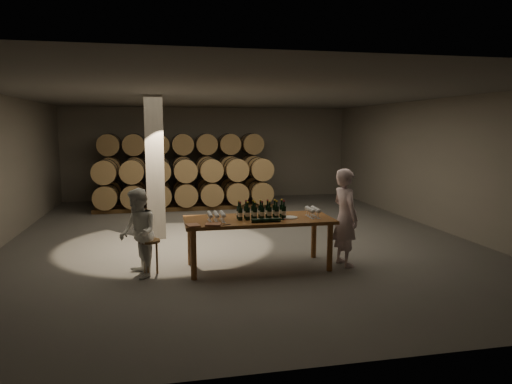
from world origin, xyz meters
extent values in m
plane|color=#575552|center=(0.00, 0.00, 0.00)|extent=(12.00, 12.00, 0.00)
plane|color=#605E59|center=(0.00, 0.00, 3.20)|extent=(12.00, 12.00, 0.00)
plane|color=slate|center=(0.00, 6.00, 1.60)|extent=(10.00, 0.00, 10.00)
plane|color=slate|center=(0.00, -6.00, 1.60)|extent=(10.00, 0.00, 10.00)
plane|color=slate|center=(5.00, 0.00, 1.60)|extent=(0.00, 12.00, 12.00)
cube|color=#69645B|center=(-1.80, 0.20, 1.60)|extent=(0.40, 0.40, 3.20)
cylinder|color=brown|center=(-1.18, -2.93, 0.42)|extent=(0.10, 0.10, 0.84)
cylinder|color=brown|center=(1.18, -2.93, 0.42)|extent=(0.10, 0.10, 0.84)
cylinder|color=brown|center=(-1.18, -2.07, 0.42)|extent=(0.10, 0.10, 0.84)
cylinder|color=brown|center=(1.18, -2.07, 0.42)|extent=(0.10, 0.10, 0.84)
cube|color=brown|center=(0.00, -2.50, 0.87)|extent=(2.60, 1.10, 0.06)
cube|color=brown|center=(-0.96, 4.90, 0.06)|extent=(5.48, 0.10, 0.12)
cube|color=brown|center=(-0.96, 5.50, 0.06)|extent=(5.48, 0.10, 0.12)
cylinder|color=#9E7547|center=(-3.30, 5.20, 0.47)|extent=(0.70, 0.95, 0.70)
cylinder|color=black|center=(-3.30, 4.94, 0.47)|extent=(0.73, 0.04, 0.73)
cylinder|color=black|center=(-3.30, 5.46, 0.47)|extent=(0.73, 0.04, 0.73)
cylinder|color=#9E7547|center=(-2.52, 5.20, 0.47)|extent=(0.70, 0.95, 0.70)
cylinder|color=black|center=(-2.52, 4.94, 0.47)|extent=(0.73, 0.04, 0.73)
cylinder|color=black|center=(-2.52, 5.46, 0.47)|extent=(0.73, 0.04, 0.73)
cylinder|color=#9E7547|center=(-1.74, 5.20, 0.47)|extent=(0.70, 0.95, 0.70)
cylinder|color=black|center=(-1.74, 4.94, 0.47)|extent=(0.73, 0.04, 0.73)
cylinder|color=black|center=(-1.74, 5.46, 0.47)|extent=(0.73, 0.04, 0.73)
cylinder|color=#9E7547|center=(-0.96, 5.20, 0.47)|extent=(0.70, 0.95, 0.70)
cylinder|color=black|center=(-0.96, 4.94, 0.47)|extent=(0.73, 0.04, 0.73)
cylinder|color=black|center=(-0.96, 5.46, 0.47)|extent=(0.73, 0.04, 0.73)
cylinder|color=#9E7547|center=(-0.18, 5.20, 0.47)|extent=(0.70, 0.95, 0.70)
cylinder|color=black|center=(-0.18, 4.94, 0.47)|extent=(0.73, 0.04, 0.73)
cylinder|color=black|center=(-0.18, 5.46, 0.47)|extent=(0.73, 0.04, 0.73)
cylinder|color=#9E7547|center=(0.60, 5.20, 0.47)|extent=(0.70, 0.95, 0.70)
cylinder|color=black|center=(0.60, 4.94, 0.47)|extent=(0.73, 0.04, 0.73)
cylinder|color=black|center=(0.60, 5.46, 0.47)|extent=(0.73, 0.04, 0.73)
cylinder|color=#9E7547|center=(1.38, 5.20, 0.47)|extent=(0.70, 0.95, 0.70)
cylinder|color=black|center=(1.38, 4.94, 0.47)|extent=(0.73, 0.04, 0.73)
cylinder|color=black|center=(1.38, 5.46, 0.47)|extent=(0.73, 0.04, 0.73)
cylinder|color=#9E7547|center=(-3.30, 5.20, 1.21)|extent=(0.70, 0.95, 0.70)
cylinder|color=black|center=(-3.30, 4.94, 1.21)|extent=(0.73, 0.04, 0.73)
cylinder|color=black|center=(-3.30, 5.46, 1.21)|extent=(0.73, 0.04, 0.73)
cylinder|color=#9E7547|center=(-2.52, 5.20, 1.21)|extent=(0.70, 0.95, 0.70)
cylinder|color=black|center=(-2.52, 4.94, 1.21)|extent=(0.73, 0.04, 0.73)
cylinder|color=black|center=(-2.52, 5.46, 1.21)|extent=(0.73, 0.04, 0.73)
cylinder|color=#9E7547|center=(-1.74, 5.20, 1.21)|extent=(0.70, 0.95, 0.70)
cylinder|color=black|center=(-1.74, 4.94, 1.21)|extent=(0.73, 0.04, 0.73)
cylinder|color=black|center=(-1.74, 5.46, 1.21)|extent=(0.73, 0.04, 0.73)
cylinder|color=#9E7547|center=(-0.96, 5.20, 1.21)|extent=(0.70, 0.95, 0.70)
cylinder|color=black|center=(-0.96, 4.94, 1.21)|extent=(0.73, 0.04, 0.73)
cylinder|color=black|center=(-0.96, 5.46, 1.21)|extent=(0.73, 0.04, 0.73)
cylinder|color=#9E7547|center=(-0.18, 5.20, 1.21)|extent=(0.70, 0.95, 0.70)
cylinder|color=black|center=(-0.18, 4.94, 1.21)|extent=(0.73, 0.04, 0.73)
cylinder|color=black|center=(-0.18, 5.46, 1.21)|extent=(0.73, 0.04, 0.73)
cylinder|color=#9E7547|center=(0.60, 5.20, 1.21)|extent=(0.70, 0.95, 0.70)
cylinder|color=black|center=(0.60, 4.94, 1.21)|extent=(0.73, 0.04, 0.73)
cylinder|color=black|center=(0.60, 5.46, 1.21)|extent=(0.73, 0.04, 0.73)
cylinder|color=#9E7547|center=(1.38, 5.20, 1.21)|extent=(0.70, 0.95, 0.70)
cylinder|color=black|center=(1.38, 4.94, 1.21)|extent=(0.73, 0.04, 0.73)
cylinder|color=black|center=(1.38, 5.46, 1.21)|extent=(0.73, 0.04, 0.73)
cylinder|color=#9E7547|center=(-3.30, 5.20, 1.95)|extent=(0.70, 0.95, 0.70)
cylinder|color=black|center=(-3.30, 4.94, 1.95)|extent=(0.73, 0.04, 0.73)
cylinder|color=black|center=(-3.30, 5.46, 1.95)|extent=(0.73, 0.04, 0.73)
cylinder|color=#9E7547|center=(-2.52, 5.20, 1.95)|extent=(0.70, 0.95, 0.70)
cylinder|color=black|center=(-2.52, 4.94, 1.95)|extent=(0.73, 0.04, 0.73)
cylinder|color=black|center=(-2.52, 5.46, 1.95)|extent=(0.73, 0.04, 0.73)
cylinder|color=#9E7547|center=(-1.74, 5.20, 1.95)|extent=(0.70, 0.95, 0.70)
cylinder|color=black|center=(-1.74, 4.94, 1.95)|extent=(0.73, 0.04, 0.73)
cylinder|color=black|center=(-1.74, 5.46, 1.95)|extent=(0.73, 0.04, 0.73)
cylinder|color=#9E7547|center=(-0.96, 5.20, 1.95)|extent=(0.70, 0.95, 0.70)
cylinder|color=black|center=(-0.96, 4.94, 1.95)|extent=(0.73, 0.04, 0.73)
cylinder|color=black|center=(-0.96, 5.46, 1.95)|extent=(0.73, 0.04, 0.73)
cylinder|color=#9E7547|center=(-0.18, 5.20, 1.95)|extent=(0.70, 0.95, 0.70)
cylinder|color=black|center=(-0.18, 4.94, 1.95)|extent=(0.73, 0.04, 0.73)
cylinder|color=black|center=(-0.18, 5.46, 1.95)|extent=(0.73, 0.04, 0.73)
cylinder|color=#9E7547|center=(0.60, 5.20, 1.95)|extent=(0.70, 0.95, 0.70)
cylinder|color=black|center=(0.60, 4.94, 1.95)|extent=(0.73, 0.04, 0.73)
cylinder|color=black|center=(0.60, 5.46, 1.95)|extent=(0.73, 0.04, 0.73)
cylinder|color=#9E7547|center=(1.38, 5.20, 1.95)|extent=(0.70, 0.95, 0.70)
cylinder|color=black|center=(1.38, 4.94, 1.95)|extent=(0.73, 0.04, 0.73)
cylinder|color=black|center=(1.38, 5.46, 1.95)|extent=(0.73, 0.04, 0.73)
cube|color=brown|center=(-0.96, 3.50, 0.06)|extent=(5.48, 0.10, 0.12)
cube|color=brown|center=(-0.96, 4.10, 0.06)|extent=(5.48, 0.10, 0.12)
cylinder|color=#9E7547|center=(-3.30, 3.80, 0.47)|extent=(0.70, 0.95, 0.70)
cylinder|color=black|center=(-3.30, 3.54, 0.47)|extent=(0.73, 0.04, 0.73)
cylinder|color=black|center=(-3.30, 4.06, 0.47)|extent=(0.73, 0.04, 0.73)
cylinder|color=#9E7547|center=(-2.52, 3.80, 0.47)|extent=(0.70, 0.95, 0.70)
cylinder|color=black|center=(-2.52, 3.54, 0.47)|extent=(0.73, 0.04, 0.73)
cylinder|color=black|center=(-2.52, 4.06, 0.47)|extent=(0.73, 0.04, 0.73)
cylinder|color=#9E7547|center=(-1.74, 3.80, 0.47)|extent=(0.70, 0.95, 0.70)
cylinder|color=black|center=(-1.74, 3.54, 0.47)|extent=(0.73, 0.04, 0.73)
cylinder|color=black|center=(-1.74, 4.06, 0.47)|extent=(0.73, 0.04, 0.73)
cylinder|color=#9E7547|center=(-0.96, 3.80, 0.47)|extent=(0.70, 0.95, 0.70)
cylinder|color=black|center=(-0.96, 3.54, 0.47)|extent=(0.73, 0.04, 0.73)
cylinder|color=black|center=(-0.96, 4.06, 0.47)|extent=(0.73, 0.04, 0.73)
cylinder|color=#9E7547|center=(-0.18, 3.80, 0.47)|extent=(0.70, 0.95, 0.70)
cylinder|color=black|center=(-0.18, 3.54, 0.47)|extent=(0.73, 0.04, 0.73)
cylinder|color=black|center=(-0.18, 4.06, 0.47)|extent=(0.73, 0.04, 0.73)
cylinder|color=#9E7547|center=(0.60, 3.80, 0.47)|extent=(0.70, 0.95, 0.70)
cylinder|color=black|center=(0.60, 3.54, 0.47)|extent=(0.73, 0.04, 0.73)
cylinder|color=black|center=(0.60, 4.06, 0.47)|extent=(0.73, 0.04, 0.73)
cylinder|color=#9E7547|center=(1.38, 3.80, 0.47)|extent=(0.70, 0.95, 0.70)
cylinder|color=black|center=(1.38, 3.54, 0.47)|extent=(0.73, 0.04, 0.73)
cylinder|color=black|center=(1.38, 4.06, 0.47)|extent=(0.73, 0.04, 0.73)
cylinder|color=#9E7547|center=(-3.30, 3.80, 1.21)|extent=(0.70, 0.95, 0.70)
cylinder|color=black|center=(-3.30, 3.54, 1.21)|extent=(0.73, 0.04, 0.73)
cylinder|color=black|center=(-3.30, 4.06, 1.21)|extent=(0.73, 0.04, 0.73)
cylinder|color=#9E7547|center=(-2.52, 3.80, 1.21)|extent=(0.70, 0.95, 0.70)
cylinder|color=black|center=(-2.52, 3.54, 1.21)|extent=(0.73, 0.04, 0.73)
cylinder|color=black|center=(-2.52, 4.06, 1.21)|extent=(0.73, 0.04, 0.73)
cylinder|color=#9E7547|center=(-1.74, 3.80, 1.21)|extent=(0.70, 0.95, 0.70)
cylinder|color=black|center=(-1.74, 3.54, 1.21)|extent=(0.73, 0.04, 0.73)
cylinder|color=black|center=(-1.74, 4.06, 1.21)|extent=(0.73, 0.04, 0.73)
cylinder|color=#9E7547|center=(-0.96, 3.80, 1.21)|extent=(0.70, 0.95, 0.70)
cylinder|color=black|center=(-0.96, 3.54, 1.21)|extent=(0.73, 0.04, 0.73)
cylinder|color=black|center=(-0.96, 4.06, 1.21)|extent=(0.73, 0.04, 0.73)
cylinder|color=#9E7547|center=(-0.18, 3.80, 1.21)|extent=(0.70, 0.95, 0.70)
cylinder|color=black|center=(-0.18, 3.54, 1.21)|extent=(0.73, 0.04, 0.73)
cylinder|color=black|center=(-0.18, 4.06, 1.21)|extent=(0.73, 0.04, 0.73)
cylinder|color=#9E7547|center=(0.60, 3.80, 1.21)|extent=(0.70, 0.95, 0.70)
cylinder|color=black|center=(0.60, 3.54, 1.21)|extent=(0.73, 0.04, 0.73)
cylinder|color=black|center=(0.60, 4.06, 1.21)|extent=(0.73, 0.04, 0.73)
cylinder|color=#9E7547|center=(1.38, 3.80, 1.21)|extent=(0.70, 0.95, 0.70)
cylinder|color=black|center=(1.38, 3.54, 1.21)|extent=(0.73, 0.04, 0.73)
cylinder|color=black|center=(1.38, 4.06, 1.21)|extent=(0.73, 0.04, 0.73)
cylinder|color=black|center=(-0.35, -2.61, 1.01)|extent=(0.08, 0.08, 0.22)
cylinder|color=silver|center=(-0.35, -2.61, 1.00)|extent=(0.08, 0.08, 0.07)
cylinder|color=black|center=(-0.35, -2.61, 1.16)|extent=(0.03, 0.03, 0.09)
cylinder|color=gold|center=(-0.35, -2.61, 1.21)|extent=(0.03, 0.03, 0.02)
cylinder|color=black|center=(-0.35, -2.46, 1.01)|extent=(0.08, 0.08, 0.22)
cylinder|color=silver|center=(-0.35, -2.46, 1.00)|extent=(0.08, 0.08, 0.07)
cylinder|color=black|center=(-0.35, -2.46, 1.16)|extent=(0.03, 0.03, 0.09)
cylinder|color=maroon|center=(-0.35, -2.46, 1.21)|extent=(0.03, 0.03, 0.02)
cylinder|color=black|center=(-0.22, -2.61, 1.01)|extent=(0.08, 0.08, 0.22)
cylinder|color=silver|center=(-0.22, -2.61, 1.00)|extent=(0.08, 0.08, 0.07)
cylinder|color=black|center=(-0.22, -2.61, 1.16)|extent=(0.03, 0.03, 0.09)
cylinder|color=maroon|center=(-0.22, -2.61, 1.21)|extent=(0.03, 0.03, 0.02)
cylinder|color=black|center=(-0.22, -2.46, 1.01)|extent=(0.08, 0.08, 0.22)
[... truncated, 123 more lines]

